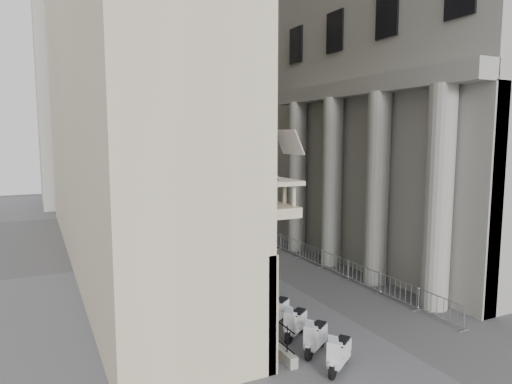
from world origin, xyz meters
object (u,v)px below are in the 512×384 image
(security_tent, at_px, (169,200))
(pedestrian_b, at_px, (230,220))
(info_kiosk, at_px, (233,265))
(scooter_0, at_px, (339,371))
(street_lamp, at_px, (176,173))
(pedestrian_a, at_px, (226,226))

(security_tent, distance_m, pedestrian_b, 5.25)
(info_kiosk, bearing_deg, scooter_0, -96.37)
(pedestrian_b, bearing_deg, street_lamp, 71.61)
(pedestrian_a, bearing_deg, info_kiosk, 72.88)
(security_tent, height_order, pedestrian_b, security_tent)
(scooter_0, distance_m, street_lamp, 16.88)
(scooter_0, distance_m, pedestrian_b, 23.06)
(security_tent, bearing_deg, info_kiosk, -90.58)
(street_lamp, height_order, pedestrian_a, street_lamp)
(pedestrian_a, xyz_separation_m, pedestrian_b, (1.31, 2.35, -0.06))
(street_lamp, distance_m, pedestrian_a, 7.86)
(street_lamp, height_order, pedestrian_b, street_lamp)
(info_kiosk, bearing_deg, pedestrian_b, 64.45)
(security_tent, height_order, pedestrian_a, security_tent)
(scooter_0, relative_size, security_tent, 0.36)
(info_kiosk, relative_size, pedestrian_a, 0.97)
(security_tent, height_order, street_lamp, street_lamp)
(scooter_0, distance_m, info_kiosk, 10.15)
(security_tent, bearing_deg, scooter_0, -91.58)
(pedestrian_b, bearing_deg, scooter_0, 102.19)
(info_kiosk, xyz_separation_m, pedestrian_b, (4.98, 12.29, -0.04))
(scooter_0, height_order, info_kiosk, info_kiosk)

